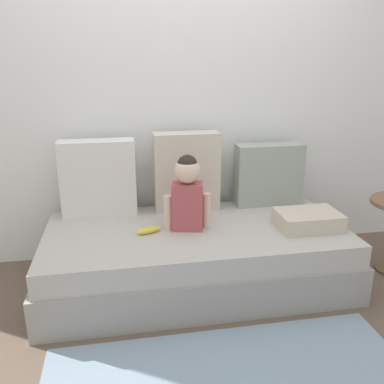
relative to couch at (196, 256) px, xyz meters
name	(u,v)px	position (x,y,z in m)	size (l,w,h in m)	color
ground_plane	(196,283)	(0.00, 0.00, -0.20)	(12.00, 12.00, 0.00)	brown
back_wall	(181,100)	(0.00, 0.60, 0.97)	(5.20, 0.10, 2.34)	white
couch	(196,256)	(0.00, 0.00, 0.00)	(2.00, 0.94, 0.41)	#9C978F
throw_pillow_left	(98,178)	(-0.62, 0.37, 0.47)	(0.51, 0.16, 0.53)	silver
throw_pillow_center	(187,172)	(0.00, 0.37, 0.49)	(0.46, 0.16, 0.56)	beige
throw_pillow_right	(268,174)	(0.62, 0.37, 0.43)	(0.50, 0.16, 0.46)	#99A393
toddler	(187,192)	(-0.06, 0.01, 0.46)	(0.31, 0.17, 0.49)	#B24C51
banana	(149,230)	(-0.31, -0.03, 0.23)	(0.17, 0.04, 0.04)	yellow
folded_blanket	(308,220)	(0.72, -0.12, 0.26)	(0.40, 0.28, 0.11)	beige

